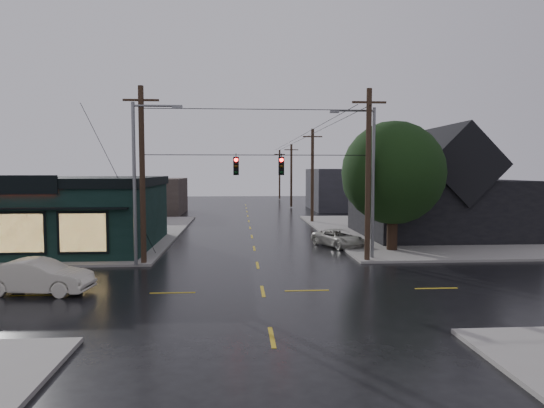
{
  "coord_description": "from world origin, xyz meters",
  "views": [
    {
      "loc": [
        -1.05,
        -21.37,
        5.43
      ],
      "look_at": [
        0.73,
        4.52,
        3.62
      ],
      "focal_mm": 32.0,
      "sensor_mm": 36.0,
      "label": 1
    }
  ],
  "objects": [
    {
      "name": "suv_silver",
      "position": [
        6.0,
        12.34,
        0.61
      ],
      "size": [
        3.7,
        4.86,
        1.23
      ],
      "primitive_type": "imported",
      "rotation": [
        0.0,
        0.0,
        0.43
      ],
      "color": "#B1B0A4",
      "rests_on": "ground"
    },
    {
      "name": "sedan_cream",
      "position": [
        -9.87,
        0.29,
        0.76
      ],
      "size": [
        4.79,
        2.17,
        1.52
      ],
      "primitive_type": "imported",
      "rotation": [
        0.0,
        0.0,
        1.45
      ],
      "color": "beige",
      "rests_on": "ground"
    },
    {
      "name": "utility_pole_ne",
      "position": [
        6.5,
        6.5,
        0.0
      ],
      "size": [
        2.0,
        0.32,
        10.15
      ],
      "primitive_type": null,
      "color": "black",
      "rests_on": "ground"
    },
    {
      "name": "sidewalk_nw",
      "position": [
        -20.0,
        20.0,
        0.07
      ],
      "size": [
        28.0,
        28.0,
        0.15
      ],
      "primitive_type": "cube",
      "color": "gray",
      "rests_on": "ground"
    },
    {
      "name": "ground_plane",
      "position": [
        0.0,
        0.0,
        0.0
      ],
      "size": [
        160.0,
        160.0,
        0.0
      ],
      "primitive_type": "plane",
      "color": "black"
    },
    {
      "name": "streetlight_nw",
      "position": [
        -6.8,
        5.8,
        0.0
      ],
      "size": [
        5.4,
        0.3,
        9.15
      ],
      "primitive_type": null,
      "color": "slate",
      "rests_on": "ground"
    },
    {
      "name": "utility_pole_far_c",
      "position": [
        6.5,
        68.0,
        0.0
      ],
      "size": [
        2.0,
        0.32,
        9.15
      ],
      "primitive_type": null,
      "color": "black",
      "rests_on": "ground"
    },
    {
      "name": "utility_pole_far_b",
      "position": [
        6.5,
        48.0,
        0.0
      ],
      "size": [
        2.0,
        0.32,
        9.15
      ],
      "primitive_type": null,
      "color": "black",
      "rests_on": "ground"
    },
    {
      "name": "utility_pole_far_a",
      "position": [
        6.5,
        28.0,
        0.0
      ],
      "size": [
        2.0,
        0.32,
        9.65
      ],
      "primitive_type": null,
      "color": "black",
      "rests_on": "ground"
    },
    {
      "name": "bg_building_east",
      "position": [
        16.0,
        45.0,
        2.8
      ],
      "size": [
        14.0,
        12.0,
        5.6
      ],
      "primitive_type": "cube",
      "color": "#26272B",
      "rests_on": "ground"
    },
    {
      "name": "bg_building_west",
      "position": [
        -14.0,
        40.0,
        2.2
      ],
      "size": [
        12.0,
        10.0,
        4.4
      ],
      "primitive_type": "cube",
      "color": "#342A26",
      "rests_on": "ground"
    },
    {
      "name": "streetlight_ne",
      "position": [
        7.0,
        7.2,
        0.0
      ],
      "size": [
        5.4,
        0.3,
        9.15
      ],
      "primitive_type": null,
      "color": "slate",
      "rests_on": "ground"
    },
    {
      "name": "corner_tree",
      "position": [
        9.13,
        10.02,
        5.25
      ],
      "size": [
        6.82,
        6.82,
        8.52
      ],
      "color": "black",
      "rests_on": "ground"
    },
    {
      "name": "span_signal_assembly",
      "position": [
        0.1,
        6.5,
        5.7
      ],
      "size": [
        13.0,
        0.48,
        1.23
      ],
      "color": "black",
      "rests_on": "ground"
    },
    {
      "name": "sidewalk_ne",
      "position": [
        20.0,
        20.0,
        0.07
      ],
      "size": [
        28.0,
        28.0,
        0.15
      ],
      "primitive_type": "cube",
      "color": "gray",
      "rests_on": "ground"
    },
    {
      "name": "pizza_shop",
      "position": [
        -15.0,
        12.94,
        2.56
      ],
      "size": [
        16.3,
        12.34,
        4.9
      ],
      "color": "black",
      "rests_on": "ground"
    },
    {
      "name": "ne_building",
      "position": [
        15.0,
        17.0,
        4.47
      ],
      "size": [
        12.6,
        11.6,
        8.75
      ],
      "color": "black",
      "rests_on": "ground"
    },
    {
      "name": "utility_pole_nw",
      "position": [
        -6.5,
        6.5,
        0.0
      ],
      "size": [
        2.0,
        0.32,
        10.15
      ],
      "primitive_type": null,
      "color": "black",
      "rests_on": "ground"
    }
  ]
}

